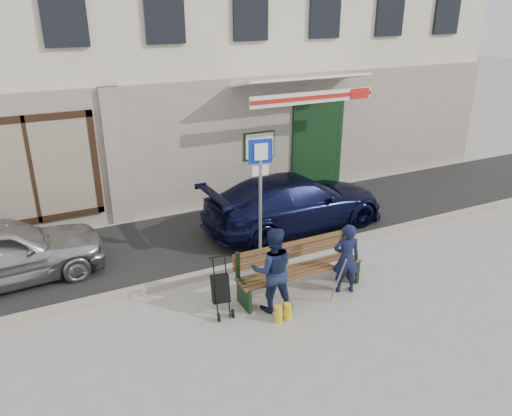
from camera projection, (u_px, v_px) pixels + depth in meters
ground at (266, 309)px, 8.62m from camera, size 80.00×80.00×0.00m
asphalt_lane at (203, 239)px, 11.19m from camera, size 60.00×3.20×0.01m
curb at (231, 268)px, 9.84m from camera, size 60.00×0.18×0.12m
building at (127, 0)px, 13.73m from camera, size 20.00×8.27×10.00m
car_silver at (0, 252)px, 9.23m from camera, size 3.77×1.69×1.26m
car_navy at (295, 202)px, 11.55m from camera, size 4.43×1.92×1.27m
parking_sign at (260, 182)px, 9.64m from camera, size 0.47×0.11×2.55m
bench at (298, 270)px, 8.98m from camera, size 2.40×1.17×0.98m
man at (346, 258)px, 8.93m from camera, size 0.57×0.47×1.34m
woman at (273, 270)px, 8.37m from camera, size 0.88×0.78×1.52m
stroller at (221, 290)px, 8.35m from camera, size 0.34×0.45×1.03m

